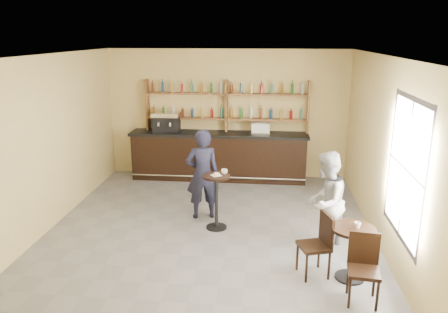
# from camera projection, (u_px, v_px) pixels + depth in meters

# --- Properties ---
(floor) EXTENTS (7.00, 7.00, 0.00)m
(floor) POSITION_uv_depth(u_px,v_px,m) (209.00, 233.00, 8.07)
(floor) COLOR slate
(floor) RESTS_ON ground
(ceiling) EXTENTS (7.00, 7.00, 0.00)m
(ceiling) POSITION_uv_depth(u_px,v_px,m) (207.00, 56.00, 7.20)
(ceiling) COLOR white
(ceiling) RESTS_ON wall_back
(wall_back) EXTENTS (7.00, 0.00, 7.00)m
(wall_back) POSITION_uv_depth(u_px,v_px,m) (227.00, 114.00, 10.98)
(wall_back) COLOR #D5BD79
(wall_back) RESTS_ON floor
(wall_front) EXTENTS (7.00, 0.00, 7.00)m
(wall_front) POSITION_uv_depth(u_px,v_px,m) (160.00, 240.00, 4.28)
(wall_front) COLOR #D5BD79
(wall_front) RESTS_ON floor
(wall_left) EXTENTS (0.00, 7.00, 7.00)m
(wall_left) POSITION_uv_depth(u_px,v_px,m) (45.00, 145.00, 7.92)
(wall_left) COLOR #D5BD79
(wall_left) RESTS_ON floor
(wall_right) EXTENTS (0.00, 7.00, 7.00)m
(wall_right) POSITION_uv_depth(u_px,v_px,m) (385.00, 154.00, 7.34)
(wall_right) COLOR #D5BD79
(wall_right) RESTS_ON floor
(window_pane) EXTENTS (0.00, 2.00, 2.00)m
(window_pane) POSITION_uv_depth(u_px,v_px,m) (406.00, 170.00, 6.16)
(window_pane) COLOR white
(window_pane) RESTS_ON wall_right
(window_frame) EXTENTS (0.04, 1.70, 2.10)m
(window_frame) POSITION_uv_depth(u_px,v_px,m) (406.00, 170.00, 6.17)
(window_frame) COLOR black
(window_frame) RESTS_ON wall_right
(shelf_unit) EXTENTS (4.00, 0.26, 1.40)m
(shelf_unit) POSITION_uv_depth(u_px,v_px,m) (226.00, 106.00, 10.80)
(shelf_unit) COLOR brown
(shelf_unit) RESTS_ON wall_back
(liquor_bottles) EXTENTS (3.68, 0.10, 1.00)m
(liquor_bottles) POSITION_uv_depth(u_px,v_px,m) (226.00, 100.00, 10.75)
(liquor_bottles) COLOR #8C5919
(liquor_bottles) RESTS_ON shelf_unit
(bar_counter) EXTENTS (4.40, 0.86, 1.19)m
(bar_counter) POSITION_uv_depth(u_px,v_px,m) (219.00, 156.00, 10.94)
(bar_counter) COLOR black
(bar_counter) RESTS_ON floor
(espresso_machine) EXTENTS (0.71, 0.49, 0.48)m
(espresso_machine) POSITION_uv_depth(u_px,v_px,m) (166.00, 122.00, 10.84)
(espresso_machine) COLOR black
(espresso_machine) RESTS_ON bar_counter
(pastry_case) EXTENTS (0.47, 0.38, 0.27)m
(pastry_case) POSITION_uv_depth(u_px,v_px,m) (261.00, 128.00, 10.64)
(pastry_case) COLOR silver
(pastry_case) RESTS_ON bar_counter
(pedestal_table) EXTENTS (0.54, 0.54, 1.05)m
(pedestal_table) POSITION_uv_depth(u_px,v_px,m) (216.00, 202.00, 8.14)
(pedestal_table) COLOR black
(pedestal_table) RESTS_ON floor
(napkin) EXTENTS (0.24, 0.24, 0.00)m
(napkin) POSITION_uv_depth(u_px,v_px,m) (216.00, 175.00, 7.99)
(napkin) COLOR white
(napkin) RESTS_ON pedestal_table
(donut) EXTENTS (0.14, 0.14, 0.05)m
(donut) POSITION_uv_depth(u_px,v_px,m) (217.00, 174.00, 7.98)
(donut) COLOR #C68C48
(donut) RESTS_ON napkin
(cup_pedestal) EXTENTS (0.13, 0.13, 0.09)m
(cup_pedestal) POSITION_uv_depth(u_px,v_px,m) (224.00, 172.00, 8.06)
(cup_pedestal) COLOR white
(cup_pedestal) RESTS_ON pedestal_table
(man_main) EXTENTS (0.74, 0.58, 1.80)m
(man_main) POSITION_uv_depth(u_px,v_px,m) (202.00, 174.00, 8.53)
(man_main) COLOR black
(man_main) RESTS_ON floor
(cafe_table) EXTENTS (0.78, 0.78, 0.83)m
(cafe_table) POSITION_uv_depth(u_px,v_px,m) (351.00, 253.00, 6.46)
(cafe_table) COLOR black
(cafe_table) RESTS_ON floor
(cup_cafe) EXTENTS (0.11, 0.11, 0.09)m
(cup_cafe) POSITION_uv_depth(u_px,v_px,m) (358.00, 225.00, 6.33)
(cup_cafe) COLOR white
(cup_cafe) RESTS_ON cafe_table
(chair_west) EXTENTS (0.54, 0.54, 0.98)m
(chair_west) POSITION_uv_depth(u_px,v_px,m) (314.00, 245.00, 6.54)
(chair_west) COLOR black
(chair_west) RESTS_ON floor
(chair_south) EXTENTS (0.45, 0.45, 0.96)m
(chair_south) POSITION_uv_depth(u_px,v_px,m) (364.00, 271.00, 5.87)
(chair_south) COLOR black
(chair_south) RESTS_ON floor
(patron_second) EXTENTS (0.94, 1.03, 1.72)m
(patron_second) POSITION_uv_depth(u_px,v_px,m) (325.00, 202.00, 7.23)
(patron_second) COLOR gray
(patron_second) RESTS_ON floor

